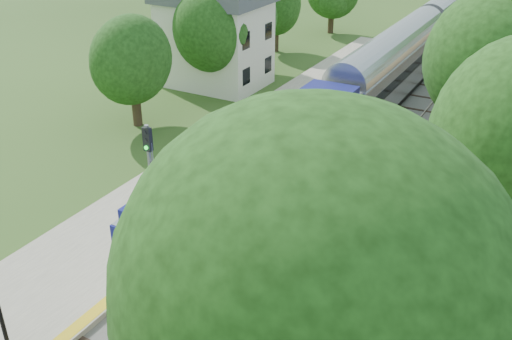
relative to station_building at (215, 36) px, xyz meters
The scene contains 9 objects.
trackbed 34.24m from the station_building, 61.93° to the left, with size 9.50×170.00×0.28m.
platform 16.99m from the station_building, 57.86° to the right, with size 6.40×68.00×0.38m, color gray.
yellow_stripe 18.58m from the station_building, 50.24° to the right, with size 0.55×68.00×0.01m, color gold.
station_building is the anchor object (origin of this frame).
trees_behind_platform 9.76m from the station_building, 73.13° to the right, with size 7.82×53.32×7.21m.
train 37.03m from the station_building, 67.76° to the left, with size 3.07×123.01×4.51m.
lamppost_far 18.65m from the station_building, 54.62° to the right, with size 0.43×0.43×4.35m.
signal_platform 24.75m from the station_building, 63.36° to the right, with size 0.36×0.29×6.14m.
signal_farside 22.02m from the station_building, 23.49° to the right, with size 0.33×0.26×6.07m.
Camera 1 is at (11.74, -8.88, 15.61)m, focal length 40.00 mm.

